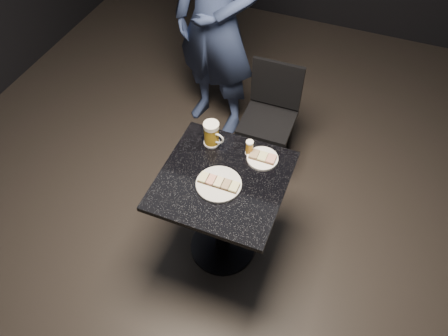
{
  "coord_description": "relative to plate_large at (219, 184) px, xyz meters",
  "views": [
    {
      "loc": [
        0.56,
        -1.4,
        2.64
      ],
      "look_at": [
        0.0,
        0.02,
        0.82
      ],
      "focal_mm": 35.0,
      "sensor_mm": 36.0,
      "label": 1
    }
  ],
  "objects": [
    {
      "name": "patron",
      "position": [
        -0.5,
        1.21,
        0.19
      ],
      "size": [
        0.78,
        0.6,
        1.89
      ],
      "primitive_type": "imported",
      "rotation": [
        0.0,
        0.0,
        -0.24
      ],
      "color": "navy",
      "rests_on": "floor"
    },
    {
      "name": "beer_tumbler",
      "position": [
        0.08,
        0.28,
        0.04
      ],
      "size": [
        0.05,
        0.05,
        0.1
      ],
      "color": "silver",
      "rests_on": "table"
    },
    {
      "name": "chair",
      "position": [
        0.02,
        0.93,
        -0.26
      ],
      "size": [
        0.37,
        0.37,
        0.85
      ],
      "color": "black",
      "rests_on": "floor"
    },
    {
      "name": "canapes_on_plate_large",
      "position": [
        0.0,
        0.0,
        0.02
      ],
      "size": [
        0.23,
        0.07,
        0.02
      ],
      "color": "#4C3521",
      "rests_on": "plate_large"
    },
    {
      "name": "canapes_on_plate_small",
      "position": [
        0.16,
        0.27,
        0.02
      ],
      "size": [
        0.15,
        0.07,
        0.02
      ],
      "color": "#4C3521",
      "rests_on": "plate_small"
    },
    {
      "name": "table",
      "position": [
        0.0,
        0.05,
        -0.25
      ],
      "size": [
        0.7,
        0.7,
        0.75
      ],
      "color": "black",
      "rests_on": "floor"
    },
    {
      "name": "plate_large",
      "position": [
        0.0,
        0.0,
        0.0
      ],
      "size": [
        0.25,
        0.25,
        0.01
      ],
      "primitive_type": "cylinder",
      "color": "silver",
      "rests_on": "table"
    },
    {
      "name": "plate_small",
      "position": [
        0.16,
        0.27,
        0.0
      ],
      "size": [
        0.18,
        0.18,
        0.01
      ],
      "primitive_type": "cylinder",
      "color": "white",
      "rests_on": "table"
    },
    {
      "name": "floor",
      "position": [
        0.0,
        0.05,
        -0.76
      ],
      "size": [
        6.0,
        6.0,
        0.0
      ],
      "primitive_type": "plane",
      "color": "black",
      "rests_on": "ground"
    },
    {
      "name": "beer_mug",
      "position": [
        -0.15,
        0.28,
        0.07
      ],
      "size": [
        0.13,
        0.09,
        0.16
      ],
      "color": "white",
      "rests_on": "table"
    }
  ]
}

